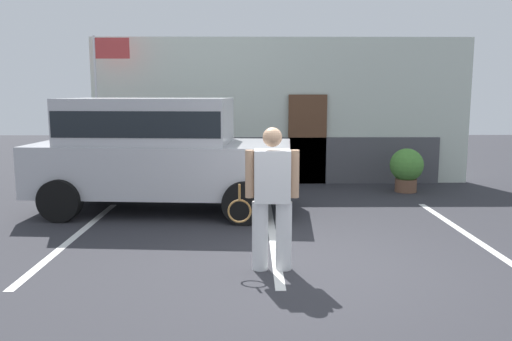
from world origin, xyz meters
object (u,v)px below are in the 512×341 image
object	(u,v)px
parked_suv	(157,148)
flag_pole	(104,84)
potted_plant_by_porch	(407,168)
tennis_player_man	(272,197)

from	to	relation	value
parked_suv	flag_pole	size ratio (longest dim) A/B	1.39
parked_suv	potted_plant_by_porch	size ratio (longest dim) A/B	4.96
parked_suv	potted_plant_by_porch	world-z (taller)	parked_suv
parked_suv	potted_plant_by_porch	distance (m)	5.41
tennis_player_man	potted_plant_by_porch	distance (m)	5.90
potted_plant_by_porch	parked_suv	bearing A→B (deg)	-161.26
potted_plant_by_porch	flag_pole	xyz separation A→B (m)	(-6.67, 0.61, 1.80)
tennis_player_man	potted_plant_by_porch	bearing A→B (deg)	-122.08
tennis_player_man	potted_plant_by_porch	xyz separation A→B (m)	(3.13, 4.98, -0.38)
tennis_player_man	potted_plant_by_porch	size ratio (longest dim) A/B	1.84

